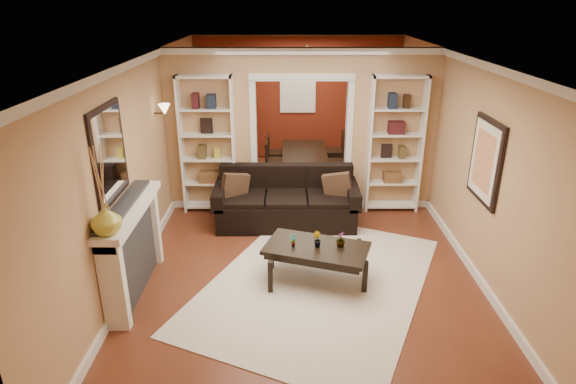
{
  "coord_description": "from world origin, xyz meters",
  "views": [
    {
      "loc": [
        -0.24,
        -6.65,
        3.41
      ],
      "look_at": [
        -0.23,
        -0.8,
        1.06
      ],
      "focal_mm": 30.0,
      "sensor_mm": 36.0,
      "label": 1
    }
  ],
  "objects_px": {
    "bookshelf_right": "(395,145)",
    "dining_table": "(306,164)",
    "sofa": "(286,198)",
    "coffee_table": "(316,263)",
    "bookshelf_left": "(208,146)",
    "fireplace": "(135,250)"
  },
  "relations": [
    {
      "from": "bookshelf_right",
      "to": "dining_table",
      "type": "relative_size",
      "value": 1.44
    },
    {
      "from": "sofa",
      "to": "dining_table",
      "type": "xyz_separation_m",
      "value": [
        0.39,
        2.22,
        -0.17
      ]
    },
    {
      "from": "sofa",
      "to": "coffee_table",
      "type": "xyz_separation_m",
      "value": [
        0.39,
        -1.7,
        -0.2
      ]
    },
    {
      "from": "coffee_table",
      "to": "dining_table",
      "type": "xyz_separation_m",
      "value": [
        0.01,
        3.91,
        0.04
      ]
    },
    {
      "from": "bookshelf_left",
      "to": "coffee_table",
      "type": "bearing_deg",
      "value": -53.47
    },
    {
      "from": "sofa",
      "to": "bookshelf_right",
      "type": "height_order",
      "value": "bookshelf_right"
    },
    {
      "from": "coffee_table",
      "to": "fireplace",
      "type": "distance_m",
      "value": 2.27
    },
    {
      "from": "sofa",
      "to": "coffee_table",
      "type": "height_order",
      "value": "sofa"
    },
    {
      "from": "sofa",
      "to": "coffee_table",
      "type": "distance_m",
      "value": 1.75
    },
    {
      "from": "coffee_table",
      "to": "bookshelf_left",
      "type": "xyz_separation_m",
      "value": [
        -1.69,
        2.28,
        0.91
      ]
    },
    {
      "from": "sofa",
      "to": "dining_table",
      "type": "distance_m",
      "value": 2.26
    },
    {
      "from": "coffee_table",
      "to": "bookshelf_left",
      "type": "relative_size",
      "value": 0.56
    },
    {
      "from": "bookshelf_right",
      "to": "sofa",
      "type": "bearing_deg",
      "value": -162.15
    },
    {
      "from": "sofa",
      "to": "coffee_table",
      "type": "relative_size",
      "value": 1.78
    },
    {
      "from": "coffee_table",
      "to": "dining_table",
      "type": "distance_m",
      "value": 3.91
    },
    {
      "from": "bookshelf_left",
      "to": "fireplace",
      "type": "bearing_deg",
      "value": -102.05
    },
    {
      "from": "coffee_table",
      "to": "dining_table",
      "type": "bearing_deg",
      "value": 108.33
    },
    {
      "from": "sofa",
      "to": "dining_table",
      "type": "relative_size",
      "value": 1.43
    },
    {
      "from": "fireplace",
      "to": "dining_table",
      "type": "xyz_separation_m",
      "value": [
        2.23,
        4.17,
        -0.3
      ]
    },
    {
      "from": "coffee_table",
      "to": "bookshelf_right",
      "type": "distance_m",
      "value": 2.83
    },
    {
      "from": "sofa",
      "to": "bookshelf_left",
      "type": "relative_size",
      "value": 1.0
    },
    {
      "from": "bookshelf_right",
      "to": "dining_table",
      "type": "xyz_separation_m",
      "value": [
        -1.41,
        1.64,
        -0.87
      ]
    }
  ]
}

